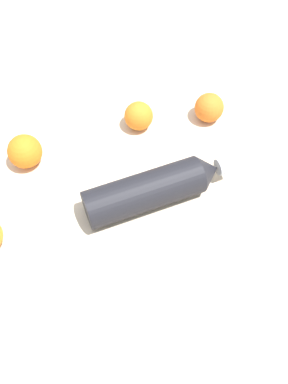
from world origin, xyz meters
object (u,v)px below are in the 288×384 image
water_bottle (155,188)px  orange_0 (25,151)px  orange_1 (209,108)px  orange_3 (139,116)px

water_bottle → orange_0: size_ratio=4.26×
water_bottle → orange_0: water_bottle is taller
orange_0 → orange_1: orange_0 is taller
water_bottle → orange_3: water_bottle is taller
orange_3 → water_bottle: bearing=-88.4°
water_bottle → orange_0: (-0.25, 0.13, -0.00)m
water_bottle → orange_1: size_ratio=4.63×
orange_0 → orange_1: bearing=9.6°
water_bottle → orange_0: bearing=139.6°
orange_3 → orange_0: bearing=-164.8°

